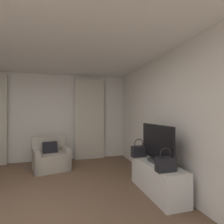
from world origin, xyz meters
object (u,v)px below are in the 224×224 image
Objects in this scene: tv_flatscreen at (157,145)px; handbag_primary at (139,151)px; tv_console at (157,178)px; handbag_secondary at (166,164)px; armchair at (51,158)px.

handbag_primary is at bearing 105.42° from tv_flatscreen.
tv_console is 0.60m from handbag_secondary.
tv_flatscreen is 0.54m from handbag_primary.
armchair is at bearing 140.71° from handbag_primary.
handbag_secondary is (1.81, -2.40, 0.39)m from armchair.
armchair is 0.76× the size of tv_console.
handbag_primary is 0.94m from handbag_secondary.
handbag_secondary is (-0.11, -0.45, 0.39)m from tv_console.
tv_console is 0.64m from handbag_primary.
tv_console is 3.55× the size of handbag_primary.
armchair is 3.03m from handbag_secondary.
tv_flatscreen reaches higher than armchair.
armchair reaches higher than tv_console.
tv_flatscreen is at bearing 76.31° from handbag_secondary.
armchair is at bearing 134.60° from tv_flatscreen.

